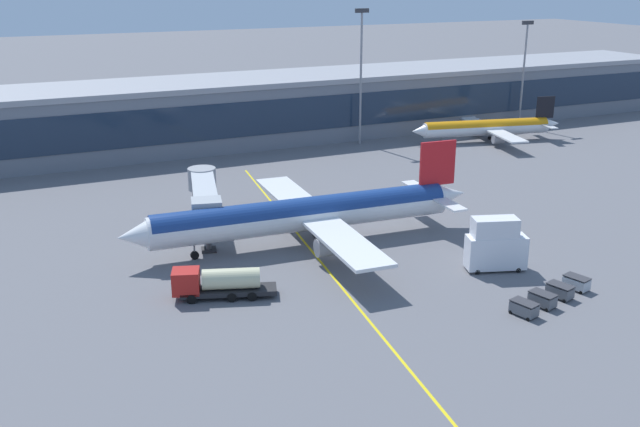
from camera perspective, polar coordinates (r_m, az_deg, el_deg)
The scene contains 14 objects.
ground_plane at distance 87.58m, azimuth 1.56°, elevation -3.21°, with size 700.00×700.00×0.00m, color slate.
apron_lead_in_line at distance 88.16m, azimuth -0.61°, elevation -3.05°, with size 0.30×80.00×0.01m, color yellow.
terminal_building at distance 147.31m, azimuth -4.76°, elevation 8.32°, with size 203.97×20.24×12.71m.
main_airliner at distance 89.33m, azimuth -1.14°, elevation -0.03°, with size 45.90×36.50×11.71m.
jet_bridge at distance 95.33m, azimuth -9.18°, elevation 1.55°, with size 7.56×18.14×6.68m.
fuel_tanker at distance 76.19m, azimuth -8.15°, elevation -5.43°, with size 11.03×5.88×3.25m.
catering_lift at distance 84.24m, azimuth 13.77°, elevation -2.43°, with size 7.24×4.56×6.30m.
baggage_cart_0 at distance 74.94m, azimuth 15.90°, elevation -7.24°, with size 2.21×2.96×1.48m.
baggage_cart_1 at distance 77.41m, azimuth 17.25°, elevation -6.51°, with size 2.21×2.96×1.48m.
baggage_cart_2 at distance 79.94m, azimuth 18.51°, elevation -5.83°, with size 2.21×2.96×1.48m.
baggage_cart_3 at distance 82.52m, azimuth 19.69°, elevation -5.19°, with size 2.21×2.96×1.48m.
commuter_jet_far at distance 149.22m, azimuth 13.13°, elevation 6.67°, with size 31.64×25.25×8.72m.
apron_light_mast_0 at distance 141.88m, azimuth 3.27°, elevation 11.51°, with size 2.80×0.50×26.06m.
apron_light_mast_2 at distance 164.62m, azimuth 15.89°, elevation 11.23°, with size 2.80×0.50×22.77m.
Camera 1 is at (-36.36, -72.71, 32.56)m, focal length 40.30 mm.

